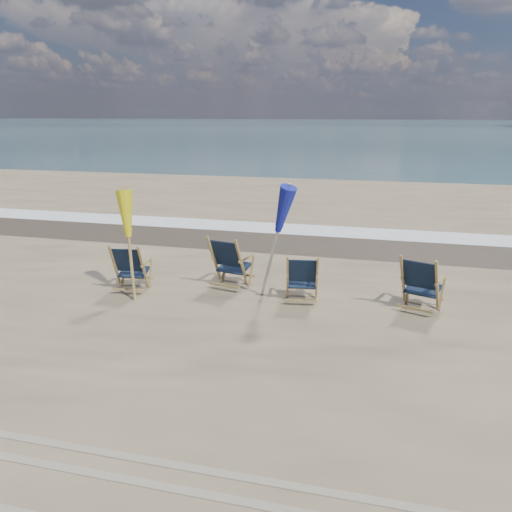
{
  "coord_description": "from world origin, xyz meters",
  "views": [
    {
      "loc": [
        2.07,
        -6.02,
        3.35
      ],
      "look_at": [
        0.0,
        2.2,
        0.9
      ],
      "focal_mm": 35.0,
      "sensor_mm": 36.0,
      "label": 1
    }
  ],
  "objects_px": {
    "beach_chair_3": "(437,287)",
    "beach_chair_2": "(317,279)",
    "beach_chair_0": "(143,269)",
    "umbrella_blue": "(274,209)",
    "beach_chair_1": "(241,264)",
    "umbrella_yellow": "(128,220)"
  },
  "relations": [
    {
      "from": "beach_chair_0",
      "to": "umbrella_blue",
      "type": "distance_m",
      "value": 2.76
    },
    {
      "from": "beach_chair_0",
      "to": "umbrella_yellow",
      "type": "distance_m",
      "value": 1.03
    },
    {
      "from": "beach_chair_1",
      "to": "beach_chair_2",
      "type": "height_order",
      "value": "beach_chair_1"
    },
    {
      "from": "beach_chair_0",
      "to": "beach_chair_2",
      "type": "height_order",
      "value": "beach_chair_0"
    },
    {
      "from": "beach_chair_3",
      "to": "umbrella_yellow",
      "type": "distance_m",
      "value": 5.51
    },
    {
      "from": "beach_chair_3",
      "to": "beach_chair_2",
      "type": "bearing_deg",
      "value": 18.11
    },
    {
      "from": "beach_chair_1",
      "to": "beach_chair_3",
      "type": "xyz_separation_m",
      "value": [
        3.52,
        -0.38,
        -0.02
      ]
    },
    {
      "from": "umbrella_yellow",
      "to": "umbrella_blue",
      "type": "height_order",
      "value": "umbrella_blue"
    },
    {
      "from": "beach_chair_2",
      "to": "umbrella_yellow",
      "type": "distance_m",
      "value": 3.57
    },
    {
      "from": "umbrella_yellow",
      "to": "umbrella_blue",
      "type": "bearing_deg",
      "value": 11.46
    },
    {
      "from": "beach_chair_0",
      "to": "umbrella_blue",
      "type": "relative_size",
      "value": 0.44
    },
    {
      "from": "beach_chair_0",
      "to": "umbrella_blue",
      "type": "xyz_separation_m",
      "value": [
        2.47,
        0.27,
        1.21
      ]
    },
    {
      "from": "umbrella_blue",
      "to": "beach_chair_0",
      "type": "bearing_deg",
      "value": -173.81
    },
    {
      "from": "beach_chair_0",
      "to": "umbrella_yellow",
      "type": "relative_size",
      "value": 0.49
    },
    {
      "from": "beach_chair_2",
      "to": "beach_chair_3",
      "type": "bearing_deg",
      "value": 169.79
    },
    {
      "from": "umbrella_yellow",
      "to": "umbrella_blue",
      "type": "distance_m",
      "value": 2.64
    },
    {
      "from": "beach_chair_2",
      "to": "umbrella_blue",
      "type": "height_order",
      "value": "umbrella_blue"
    },
    {
      "from": "beach_chair_2",
      "to": "umbrella_yellow",
      "type": "height_order",
      "value": "umbrella_yellow"
    },
    {
      "from": "beach_chair_0",
      "to": "beach_chair_3",
      "type": "height_order",
      "value": "beach_chair_3"
    },
    {
      "from": "beach_chair_1",
      "to": "beach_chair_3",
      "type": "height_order",
      "value": "beach_chair_1"
    },
    {
      "from": "beach_chair_2",
      "to": "umbrella_yellow",
      "type": "xyz_separation_m",
      "value": [
        -3.38,
        -0.5,
        1.02
      ]
    },
    {
      "from": "beach_chair_1",
      "to": "beach_chair_2",
      "type": "relative_size",
      "value": 1.15
    }
  ]
}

